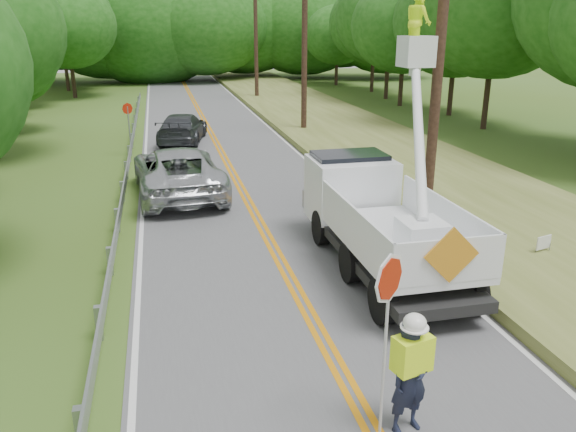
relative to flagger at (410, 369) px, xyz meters
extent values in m
cube|color=#555558|center=(-0.49, 13.62, -1.03)|extent=(7.20, 96.00, 0.02)
cube|color=orange|center=(-0.59, 13.62, -1.01)|extent=(0.12, 96.00, 0.00)
cube|color=orange|center=(-0.39, 13.62, -1.01)|extent=(0.12, 96.00, 0.00)
cube|color=silver|center=(-3.94, 13.62, -1.01)|extent=(0.12, 96.00, 0.00)
cube|color=silver|center=(2.96, 13.62, -1.01)|extent=(0.12, 96.00, 0.00)
cube|color=#969A9E|center=(-4.59, 0.62, -0.69)|extent=(0.12, 0.14, 0.70)
cube|color=#969A9E|center=(-4.59, 3.62, -0.69)|extent=(0.12, 0.14, 0.70)
cube|color=#969A9E|center=(-4.59, 6.62, -0.69)|extent=(0.12, 0.14, 0.70)
cube|color=#969A9E|center=(-4.59, 9.62, -0.69)|extent=(0.12, 0.14, 0.70)
cube|color=#969A9E|center=(-4.59, 12.62, -0.69)|extent=(0.12, 0.14, 0.70)
cube|color=#969A9E|center=(-4.59, 15.62, -0.69)|extent=(0.12, 0.14, 0.70)
cube|color=#969A9E|center=(-4.59, 18.62, -0.69)|extent=(0.12, 0.14, 0.70)
cube|color=#969A9E|center=(-4.59, 21.62, -0.69)|extent=(0.12, 0.14, 0.70)
cube|color=#969A9E|center=(-4.59, 24.62, -0.69)|extent=(0.12, 0.14, 0.70)
cube|color=#969A9E|center=(-4.59, 27.62, -0.69)|extent=(0.12, 0.14, 0.70)
cube|color=#969A9E|center=(-4.59, 30.62, -0.69)|extent=(0.12, 0.14, 0.70)
cube|color=#969A9E|center=(-4.59, 33.62, -0.69)|extent=(0.12, 0.14, 0.70)
cube|color=#969A9E|center=(-4.59, 36.62, -0.69)|extent=(0.12, 0.14, 0.70)
cube|color=#969A9E|center=(-4.49, 14.62, -0.44)|extent=(0.05, 48.00, 0.34)
cylinder|color=black|center=(4.51, 8.62, 3.96)|extent=(0.30, 0.30, 10.00)
cylinder|color=black|center=(4.51, 23.62, 3.96)|extent=(0.30, 0.30, 10.00)
cylinder|color=black|center=(4.51, 38.62, 3.96)|extent=(0.30, 0.30, 10.00)
cube|color=#586326|center=(6.61, 13.62, -0.89)|extent=(7.00, 96.00, 0.30)
cylinder|color=#332319|center=(-10.88, 26.92, 0.07)|extent=(0.32, 0.32, 2.21)
ellipsoid|color=#184C10|center=(-10.88, 26.92, 2.77)|extent=(5.16, 5.16, 4.54)
cylinder|color=#332319|center=(-12.45, 37.33, 0.24)|extent=(0.32, 0.32, 2.55)
ellipsoid|color=#184C10|center=(-12.45, 37.33, 3.35)|extent=(5.95, 5.95, 5.23)
cylinder|color=#332319|center=(-9.74, 42.92, 0.59)|extent=(0.32, 0.32, 3.26)
ellipsoid|color=#184C10|center=(-9.74, 42.92, 4.58)|extent=(7.61, 7.61, 6.70)
cylinder|color=#332319|center=(-10.95, 48.37, 0.85)|extent=(0.32, 0.32, 3.77)
ellipsoid|color=#184C10|center=(-10.95, 48.37, 5.46)|extent=(8.81, 8.81, 7.75)
cylinder|color=#332319|center=(14.82, 22.51, 0.96)|extent=(0.32, 0.32, 4.00)
ellipsoid|color=#184C10|center=(14.82, 22.51, 5.85)|extent=(9.32, 9.32, 8.21)
cylinder|color=#332319|center=(15.41, 27.65, 0.69)|extent=(0.32, 0.32, 3.44)
ellipsoid|color=#184C10|center=(15.41, 27.65, 4.89)|extent=(8.04, 8.04, 7.07)
cylinder|color=#332319|center=(14.13, 32.68, 0.59)|extent=(0.32, 0.32, 3.25)
ellipsoid|color=#184C10|center=(14.13, 32.68, 4.56)|extent=(7.58, 7.58, 6.67)
cylinder|color=#332319|center=(14.65, 36.67, 0.78)|extent=(0.32, 0.32, 3.62)
ellipsoid|color=#184C10|center=(14.65, 36.67, 5.20)|extent=(8.46, 8.46, 7.44)
cylinder|color=#332319|center=(15.39, 41.78, 0.64)|extent=(0.32, 0.32, 3.36)
ellipsoid|color=#184C10|center=(15.39, 41.78, 4.75)|extent=(7.83, 7.83, 6.89)
cylinder|color=#332319|center=(14.02, 47.88, 0.33)|extent=(0.32, 0.32, 2.73)
ellipsoid|color=#184C10|center=(14.02, 47.88, 3.67)|extent=(6.37, 6.37, 5.61)
ellipsoid|color=#184C10|center=(-17.53, 57.56, 4.46)|extent=(12.56, 9.42, 9.42)
ellipsoid|color=#184C10|center=(-12.63, 56.90, 4.46)|extent=(11.39, 8.54, 8.54)
ellipsoid|color=#184C10|center=(-7.81, 56.03, 4.46)|extent=(13.77, 10.33, 10.33)
ellipsoid|color=#184C10|center=(-3.47, 55.77, 4.46)|extent=(15.99, 11.99, 11.99)
ellipsoid|color=#184C10|center=(1.97, 54.02, 4.46)|extent=(12.90, 9.68, 9.68)
ellipsoid|color=#184C10|center=(6.57, 57.42, 4.46)|extent=(13.44, 10.08, 10.08)
ellipsoid|color=#184C10|center=(13.03, 56.60, 4.46)|extent=(13.90, 10.42, 10.42)
ellipsoid|color=#184C10|center=(16.95, 55.71, 4.46)|extent=(11.80, 8.85, 8.85)
ellipsoid|color=#184C10|center=(21.64, 53.69, 4.46)|extent=(13.34, 10.00, 10.00)
imported|color=#191E33|center=(0.01, 0.00, -0.14)|extent=(0.72, 0.57, 1.75)
cube|color=#D6FF1A|center=(0.01, 0.00, 0.25)|extent=(0.60, 0.45, 0.53)
ellipsoid|color=white|center=(0.01, 0.00, 0.74)|extent=(0.33, 0.33, 0.26)
cylinder|color=#B7B7B7|center=(-0.43, -0.07, 0.21)|extent=(0.04, 0.04, 2.45)
cylinder|color=#AA1B08|center=(-0.43, -0.07, 1.49)|extent=(0.57, 0.45, 0.70)
cylinder|color=black|center=(0.84, 3.03, -0.55)|extent=(0.29, 0.93, 0.93)
cylinder|color=black|center=(2.78, 3.03, -0.55)|extent=(0.29, 0.93, 0.93)
cylinder|color=black|center=(0.84, 4.97, -0.55)|extent=(0.29, 0.93, 0.93)
cylinder|color=black|center=(2.78, 4.97, -0.55)|extent=(0.29, 0.93, 0.93)
cylinder|color=black|center=(0.83, 7.40, -0.55)|extent=(0.29, 0.93, 0.93)
cylinder|color=black|center=(2.78, 7.40, -0.55)|extent=(0.29, 0.93, 0.93)
cube|color=black|center=(1.81, 5.26, -0.48)|extent=(2.05, 6.22, 0.24)
cube|color=white|center=(1.81, 4.58, 0.00)|extent=(2.24, 4.47, 0.21)
cube|color=white|center=(0.71, 4.58, 0.49)|extent=(0.06, 4.47, 0.87)
cube|color=white|center=(2.91, 4.59, 0.49)|extent=(0.06, 4.47, 0.87)
cube|color=white|center=(1.81, 2.37, 0.49)|extent=(2.23, 0.06, 0.87)
cube|color=white|center=(1.80, 7.89, 0.29)|extent=(2.19, 1.85, 1.75)
cube|color=black|center=(1.80, 8.08, 0.93)|extent=(1.95, 1.27, 0.73)
cube|color=white|center=(1.81, 3.52, 0.49)|extent=(0.88, 0.88, 0.78)
cube|color=white|center=(3.81, 8.62, 3.92)|extent=(0.83, 0.83, 0.83)
imported|color=#D6FF1A|center=(3.81, 8.62, 4.71)|extent=(0.62, 0.80, 1.65)
cube|color=orange|center=(1.81, 2.30, 0.64)|extent=(1.10, 0.04, 1.10)
imported|color=#B4B8BC|center=(-2.71, 13.02, -0.18)|extent=(3.20, 6.21, 1.67)
imported|color=#363A3E|center=(-2.10, 22.45, -0.30)|extent=(2.98, 5.22, 1.42)
cylinder|color=#969A9E|center=(-4.55, 19.73, 0.08)|extent=(0.06, 0.06, 2.24)
cylinder|color=#AA1B08|center=(-4.55, 19.73, 1.10)|extent=(0.44, 0.29, 0.51)
cube|color=white|center=(5.88, 4.99, -0.50)|extent=(0.47, 0.16, 0.34)
cylinder|color=#969A9E|center=(5.69, 4.99, -0.79)|extent=(0.02, 0.02, 0.48)
cylinder|color=#969A9E|center=(6.08, 4.99, -0.79)|extent=(0.02, 0.02, 0.48)
camera|label=1|loc=(-3.21, -6.28, 4.62)|focal=35.16mm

